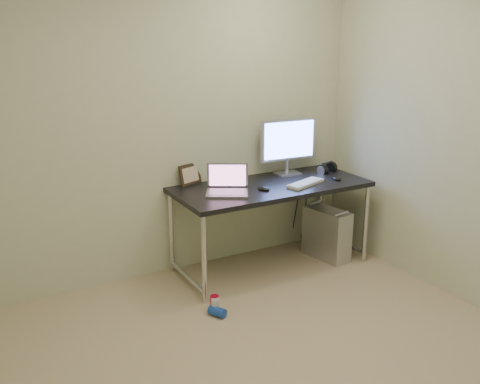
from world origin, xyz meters
name	(u,v)px	position (x,y,z in m)	size (l,w,h in m)	color
floor	(283,376)	(0.00, 0.00, 0.00)	(3.50, 3.50, 0.00)	tan
wall_back	(166,127)	(0.00, 1.75, 1.25)	(3.50, 0.02, 2.50)	beige
desk	(271,193)	(0.78, 1.38, 0.67)	(1.67, 0.73, 0.75)	black
tower_computer	(327,234)	(1.33, 1.29, 0.23)	(0.26, 0.47, 0.49)	#B8B8BD
cable_a	(297,205)	(1.28, 1.70, 0.40)	(0.01, 0.01, 0.70)	black
cable_b	(306,206)	(1.37, 1.68, 0.38)	(0.01, 0.01, 0.72)	black
can_red	(215,303)	(0.00, 0.91, 0.06)	(0.07, 0.07, 0.12)	#BB0929
can_white	(216,306)	(-0.01, 0.87, 0.06)	(0.06, 0.06, 0.12)	silver
can_blue	(217,312)	(-0.02, 0.83, 0.04)	(0.07, 0.07, 0.13)	#1942AA
laptop	(227,186)	(0.35, 1.36, 0.80)	(0.42, 0.40, 0.23)	silver
monitor	(288,142)	(1.10, 1.61, 1.05)	(0.54, 0.17, 0.51)	silver
keyboard	(306,183)	(1.04, 1.24, 0.76)	(0.38, 0.12, 0.02)	silver
mouse_right	(337,178)	(1.37, 1.24, 0.77)	(0.07, 0.11, 0.04)	black
mouse_left	(264,188)	(0.64, 1.28, 0.77)	(0.07, 0.11, 0.04)	black
headphones	(327,169)	(1.45, 1.48, 0.78)	(0.20, 0.12, 0.12)	black
picture_frame	(190,174)	(0.19, 1.73, 0.84)	(0.22, 0.03, 0.18)	black
webcam	(211,175)	(0.34, 1.65, 0.83)	(0.04, 0.03, 0.12)	silver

